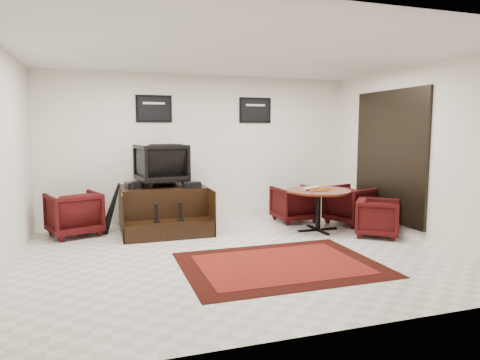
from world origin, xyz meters
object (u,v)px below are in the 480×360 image
at_px(shine_podium, 163,210).
at_px(table_chair_corner, 378,216).
at_px(meeting_table, 318,195).
at_px(table_chair_window, 351,203).
at_px(shine_chair, 161,162).
at_px(table_chair_back, 294,202).
at_px(armchair_side, 74,212).

distance_m(shine_podium, table_chair_corner, 3.70).
height_order(meeting_table, table_chair_window, table_chair_window).
height_order(shine_chair, table_chair_back, shine_chair).
distance_m(meeting_table, table_chair_back, 0.88).
bearing_deg(meeting_table, shine_podium, 159.29).
bearing_deg(table_chair_corner, shine_podium, 101.99).
height_order(shine_chair, table_chair_corner, shine_chair).
bearing_deg(shine_chair, table_chair_corner, 142.37).
height_order(shine_chair, meeting_table, shine_chair).
distance_m(armchair_side, table_chair_corner, 5.07).
distance_m(shine_podium, shine_chair, 0.84).
bearing_deg(shine_chair, shine_podium, 80.63).
bearing_deg(shine_chair, meeting_table, 147.04).
xyz_separation_m(armchair_side, table_chair_window, (4.91, -0.66, -0.01)).
bearing_deg(meeting_table, armchair_side, 166.57).
distance_m(shine_chair, table_chair_back, 2.64).
bearing_deg(meeting_table, table_chair_window, 19.40).
relative_size(shine_podium, table_chair_window, 1.91).
xyz_separation_m(shine_podium, table_chair_window, (3.43, -0.66, 0.05)).
bearing_deg(table_chair_window, table_chair_corner, 155.38).
bearing_deg(table_chair_back, table_chair_window, 147.44).
bearing_deg(table_chair_window, shine_chair, 58.50).
height_order(shine_podium, table_chair_corner, shine_podium).
bearing_deg(table_chair_window, armchair_side, 64.19).
distance_m(shine_podium, meeting_table, 2.75).
xyz_separation_m(shine_chair, armchair_side, (-1.48, -0.15, -0.78)).
bearing_deg(armchair_side, table_chair_window, 152.85).
xyz_separation_m(shine_podium, table_chair_back, (2.50, -0.13, 0.03)).
xyz_separation_m(armchair_side, table_chair_back, (3.98, -0.12, -0.02)).
bearing_deg(shine_podium, shine_chair, 90.00).
height_order(shine_chair, table_chair_window, shine_chair).
xyz_separation_m(shine_chair, meeting_table, (2.56, -1.12, -0.55)).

